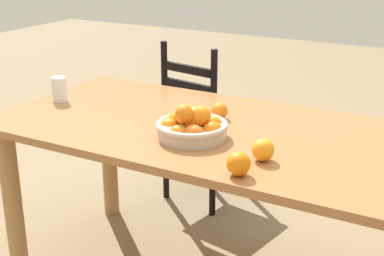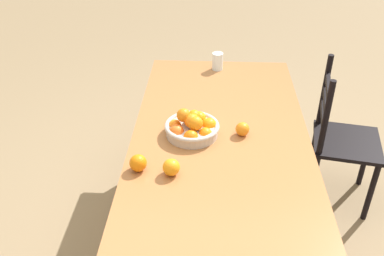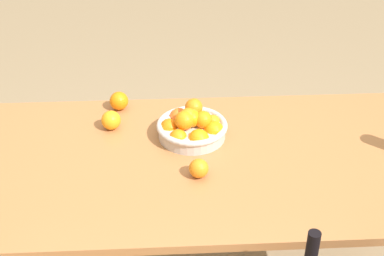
# 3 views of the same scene
# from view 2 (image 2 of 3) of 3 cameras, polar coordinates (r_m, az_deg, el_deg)

# --- Properties ---
(ground_plane) EXTENTS (12.00, 12.00, 0.00)m
(ground_plane) POSITION_cam_2_polar(r_m,az_deg,el_deg) (2.69, 3.21, -14.94)
(ground_plane) COLOR #887253
(dining_table) EXTENTS (1.87, 0.91, 0.77)m
(dining_table) POSITION_cam_2_polar(r_m,az_deg,el_deg) (2.25, 3.71, -3.90)
(dining_table) COLOR #A2673A
(dining_table) RESTS_ON ground
(chair_near_window) EXTENTS (0.47, 0.47, 0.95)m
(chair_near_window) POSITION_cam_2_polar(r_m,az_deg,el_deg) (2.86, 19.01, -1.53)
(chair_near_window) COLOR black
(chair_near_window) RESTS_ON ground
(fruit_bowl) EXTENTS (0.28, 0.28, 0.14)m
(fruit_bowl) POSITION_cam_2_polar(r_m,az_deg,el_deg) (2.18, 0.00, 0.21)
(fruit_bowl) COLOR #BFB3AC
(fruit_bowl) RESTS_ON dining_table
(orange_loose_0) EXTENTS (0.08, 0.08, 0.08)m
(orange_loose_0) POSITION_cam_2_polar(r_m,az_deg,el_deg) (1.93, -2.77, -5.24)
(orange_loose_0) COLOR orange
(orange_loose_0) RESTS_ON dining_table
(orange_loose_1) EXTENTS (0.07, 0.07, 0.07)m
(orange_loose_1) POSITION_cam_2_polar(r_m,az_deg,el_deg) (2.20, 6.71, -0.14)
(orange_loose_1) COLOR orange
(orange_loose_1) RESTS_ON dining_table
(orange_loose_2) EXTENTS (0.08, 0.08, 0.08)m
(orange_loose_2) POSITION_cam_2_polar(r_m,az_deg,el_deg) (1.97, -7.17, -4.64)
(orange_loose_2) COLOR orange
(orange_loose_2) RESTS_ON dining_table
(drinking_glass) EXTENTS (0.07, 0.07, 0.11)m
(drinking_glass) POSITION_cam_2_polar(r_m,az_deg,el_deg) (2.86, 3.41, 8.83)
(drinking_glass) COLOR silver
(drinking_glass) RESTS_ON dining_table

